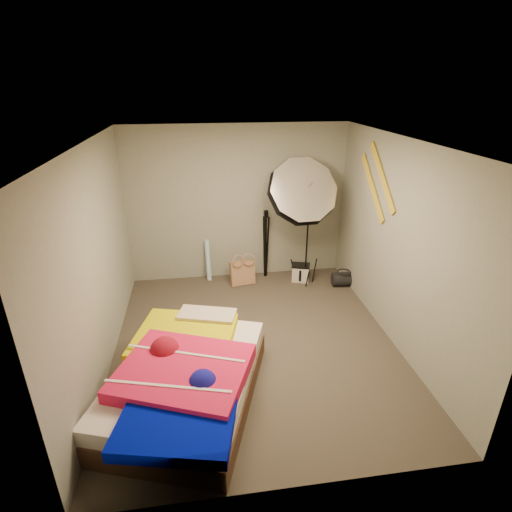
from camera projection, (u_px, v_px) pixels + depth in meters
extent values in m
plane|color=#494237|center=(255.00, 343.00, 5.10)|extent=(4.00, 4.00, 0.00)
plane|color=silver|center=(255.00, 142.00, 4.09)|extent=(4.00, 4.00, 0.00)
plane|color=gray|center=(237.00, 204.00, 6.41)|extent=(3.50, 0.00, 3.50)
plane|color=gray|center=(296.00, 366.00, 2.79)|extent=(3.50, 0.00, 3.50)
plane|color=gray|center=(97.00, 263.00, 4.36)|extent=(0.00, 4.00, 4.00)
plane|color=gray|center=(398.00, 245.00, 4.83)|extent=(0.00, 4.00, 4.00)
cube|color=tan|center=(242.00, 273.00, 6.51)|extent=(0.42, 0.24, 0.41)
cylinder|color=#61B0E2|center=(208.00, 260.00, 6.62)|extent=(0.10, 0.20, 0.68)
cube|color=silver|center=(300.00, 273.00, 6.64)|extent=(0.32, 0.26, 0.27)
cylinder|color=black|center=(343.00, 279.00, 6.49)|extent=(0.38, 0.25, 0.22)
cube|color=gold|center=(382.00, 177.00, 5.08)|extent=(0.02, 0.91, 0.78)
cube|color=gold|center=(372.00, 187.00, 5.39)|extent=(0.02, 0.91, 0.78)
cube|color=#4A3021|center=(186.00, 390.00, 4.16)|extent=(1.88, 2.24, 0.25)
cube|color=silver|center=(185.00, 374.00, 4.07)|extent=(1.83, 2.19, 0.17)
cube|color=#D1D304|center=(185.00, 338.00, 4.43)|extent=(1.25, 1.15, 0.13)
cube|color=#E31A4D|center=(184.00, 373.00, 3.87)|extent=(1.49, 1.39, 0.15)
cube|color=#000BB2|center=(177.00, 423.00, 3.35)|extent=(1.10, 0.96, 0.11)
cube|color=pink|center=(207.00, 318.00, 4.74)|extent=(0.73, 0.48, 0.13)
cylinder|color=black|center=(307.00, 236.00, 6.27)|extent=(0.03, 0.03, 1.68)
cube|color=black|center=(310.00, 186.00, 5.95)|extent=(0.07, 0.07, 0.10)
cone|color=white|center=(301.00, 193.00, 5.82)|extent=(1.26, 0.91, 1.23)
cylinder|color=black|center=(266.00, 247.00, 6.64)|extent=(0.04, 0.04, 1.06)
cube|color=black|center=(266.00, 214.00, 6.41)|extent=(0.07, 0.07, 0.11)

